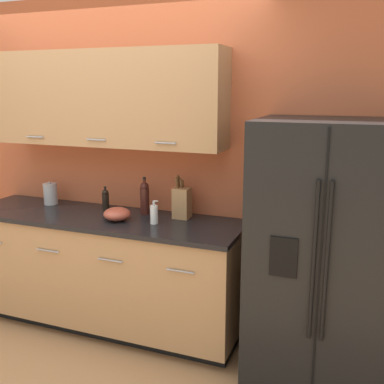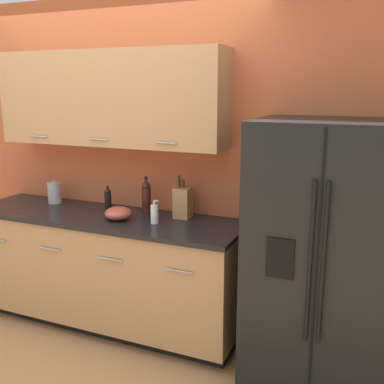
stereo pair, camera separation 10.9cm
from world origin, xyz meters
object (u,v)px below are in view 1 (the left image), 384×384
Objects in this scene: refrigerator at (325,254)px; mixing_bowl at (117,214)px; wine_bottle at (145,197)px; oil_bottle at (106,200)px; knife_block at (182,202)px; steel_canister at (50,194)px; soap_dispenser at (154,214)px.

refrigerator reaches higher than mixing_bowl.
mixing_bowl is at bearing -115.48° from wine_bottle.
refrigerator is 1.74m from oil_bottle.
knife_block is at bearing 168.53° from refrigerator.
mixing_bowl is at bearing -42.48° from oil_bottle.
refrigerator is at bearing -5.08° from steel_canister.
knife_block is 0.65m from oil_bottle.
soap_dispenser is at bearing 179.76° from refrigerator.
knife_block is (-1.08, 0.22, 0.19)m from refrigerator.
soap_dispenser is at bearing -10.46° from steel_canister.
oil_bottle is 1.02× the size of steel_canister.
refrigerator is 2.29m from steel_canister.
refrigerator is 1.42m from wine_bottle.
mixing_bowl is at bearing -150.83° from knife_block.
soap_dispenser is at bearing 4.77° from mixing_bowl.
knife_block reaches higher than oil_bottle.
soap_dispenser is at bearing -49.35° from wine_bottle.
knife_block reaches higher than steel_canister.
oil_bottle is 0.98× the size of mixing_bowl.
knife_block is 1.63× the size of oil_bottle.
refrigerator is 1.12m from knife_block.
refrigerator is at bearing -6.10° from oil_bottle.
steel_canister is at bearing 178.11° from oil_bottle.
steel_canister is at bearing -179.24° from knife_block.
steel_canister reaches higher than mixing_bowl.
soap_dispenser is 1.09m from steel_canister.
steel_canister is (-2.28, 0.20, 0.16)m from refrigerator.
wine_bottle is 1.67× the size of soap_dispenser.
oil_bottle is (-0.52, 0.18, 0.02)m from soap_dispenser.
wine_bottle is 0.34m from oil_bottle.
mixing_bowl is at bearing -15.98° from steel_canister.
oil_bottle is at bearing -176.99° from knife_block.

